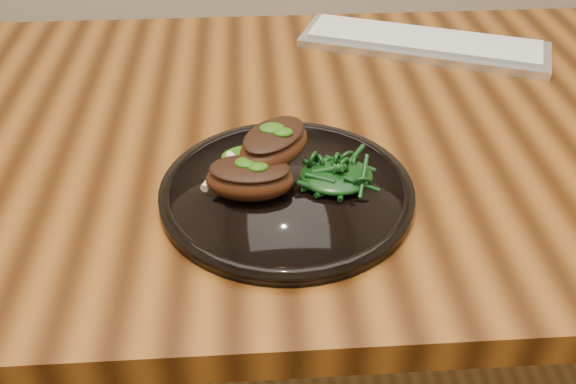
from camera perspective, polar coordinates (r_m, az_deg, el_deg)
The scene contains 7 objects.
desk at distance 0.95m, azimuth 2.18°, elevation 1.91°, with size 1.60×0.80×0.75m.
plate at distance 0.76m, azimuth -0.11°, elevation 0.04°, with size 0.30×0.30×0.02m.
lamb_chop_front at distance 0.73m, azimuth -3.46°, elevation 1.30°, with size 0.11×0.08×0.05m.
lamb_chop_back at distance 0.75m, azimuth -1.29°, elevation 4.30°, with size 0.12×0.12×0.05m.
herb_smear at distance 0.80m, azimuth -3.08°, elevation 3.23°, with size 0.08×0.05×0.01m, color #143F06.
greens_heap at distance 0.75m, azimuth 4.33°, elevation 1.80°, with size 0.09×0.08×0.03m.
keyboard at distance 1.15m, azimuth 11.95°, elevation 12.81°, with size 0.43×0.27×0.02m.
Camera 1 is at (-0.09, -0.78, 1.21)m, focal length 40.00 mm.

